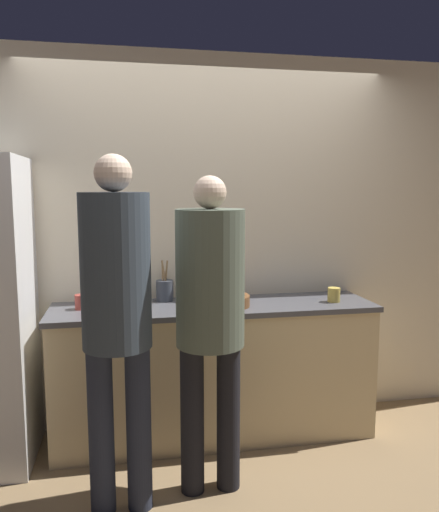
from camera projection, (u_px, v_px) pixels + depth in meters
name	position (u px, v px, depth m)	size (l,w,h in m)	color
ground_plane	(223.00, 458.00, 3.13)	(14.00, 14.00, 0.00)	#8C704C
wall_back	(207.00, 242.00, 3.55)	(5.20, 0.06, 2.60)	beige
counter	(214.00, 369.00, 3.39)	(2.14, 0.59, 0.91)	beige
person_left	(117.00, 304.00, 2.49)	(0.35, 0.35, 1.84)	#232838
person_center	(210.00, 305.00, 2.67)	(0.37, 0.37, 1.74)	black
fruit_bowl	(225.00, 300.00, 3.27)	(0.33, 0.33, 0.11)	brown
utensil_crock	(165.00, 290.00, 3.42)	(0.12, 0.12, 0.28)	#3D424C
bottle_amber	(112.00, 296.00, 3.29)	(0.08, 0.08, 0.15)	brown
bottle_clear	(191.00, 287.00, 3.42)	(0.07, 0.07, 0.25)	silver
cup_red	(82.00, 302.00, 3.18)	(0.08, 0.08, 0.09)	#A33D33
cup_yellow	(334.00, 295.00, 3.39)	(0.08, 0.08, 0.10)	gold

